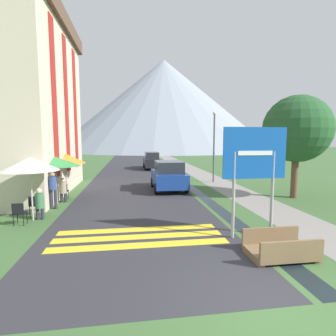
% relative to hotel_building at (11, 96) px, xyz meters
% --- Properties ---
extents(ground_plane, '(160.00, 160.00, 0.00)m').
position_rel_hotel_building_xyz_m(ground_plane, '(9.40, 8.00, -5.58)').
color(ground_plane, '#3D6033').
extents(road, '(6.40, 60.00, 0.01)m').
position_rel_hotel_building_xyz_m(road, '(6.90, 18.00, -5.58)').
color(road, '#2D2D33').
rests_on(road, ground_plane).
extents(footpath, '(2.20, 60.00, 0.01)m').
position_rel_hotel_building_xyz_m(footpath, '(13.00, 18.00, -5.58)').
color(footpath, gray).
rests_on(footpath, ground_plane).
extents(drainage_channel, '(0.60, 60.00, 0.00)m').
position_rel_hotel_building_xyz_m(drainage_channel, '(10.60, 18.00, -5.58)').
color(drainage_channel, black).
rests_on(drainage_channel, ground_plane).
extents(crosswalk_marking, '(5.44, 1.84, 0.01)m').
position_rel_hotel_building_xyz_m(crosswalk_marking, '(6.90, -8.01, -5.58)').
color(crosswalk_marking, yellow).
rests_on(crosswalk_marking, ground_plane).
extents(mountain_distant, '(65.54, 65.54, 27.38)m').
position_rel_hotel_building_xyz_m(mountain_distant, '(17.30, 66.04, 8.11)').
color(mountain_distant, gray).
rests_on(mountain_distant, ground_plane).
extents(hotel_building, '(6.47, 9.59, 10.31)m').
position_rel_hotel_building_xyz_m(hotel_building, '(0.00, 0.00, 0.00)').
color(hotel_building, beige).
rests_on(hotel_building, ground_plane).
extents(road_sign, '(2.08, 0.11, 3.54)m').
position_rel_hotel_building_xyz_m(road_sign, '(10.53, -8.51, -3.18)').
color(road_sign, '#9E9EA3').
rests_on(road_sign, ground_plane).
extents(footbridge, '(1.70, 1.10, 0.65)m').
position_rel_hotel_building_xyz_m(footbridge, '(10.60, -10.01, -5.36)').
color(footbridge, brown).
rests_on(footbridge, ground_plane).
extents(parked_car_near, '(2.00, 3.81, 1.82)m').
position_rel_hotel_building_xyz_m(parked_car_near, '(9.00, -0.25, -4.67)').
color(parked_car_near, navy).
rests_on(parked_car_near, ground_plane).
extents(parked_car_far, '(1.71, 4.44, 1.82)m').
position_rel_hotel_building_xyz_m(parked_car_far, '(8.92, 11.71, -4.67)').
color(parked_car_far, black).
rests_on(parked_car_far, ground_plane).
extents(cafe_chair_far_right, '(0.40, 0.40, 0.85)m').
position_rel_hotel_building_xyz_m(cafe_chair_far_right, '(3.17, -2.12, -5.07)').
color(cafe_chair_far_right, black).
rests_on(cafe_chair_far_right, ground_plane).
extents(cafe_chair_nearest, '(0.40, 0.40, 0.85)m').
position_rel_hotel_building_xyz_m(cafe_chair_nearest, '(2.57, -6.22, -5.07)').
color(cafe_chair_nearest, black).
rests_on(cafe_chair_nearest, ground_plane).
extents(cafe_chair_far_left, '(0.40, 0.40, 0.85)m').
position_rel_hotel_building_xyz_m(cafe_chair_far_left, '(2.65, -2.06, -5.07)').
color(cafe_chair_far_left, black).
rests_on(cafe_chair_far_left, ground_plane).
extents(cafe_chair_near_left, '(0.40, 0.40, 0.85)m').
position_rel_hotel_building_xyz_m(cafe_chair_near_left, '(2.72, -5.04, -5.07)').
color(cafe_chair_near_left, black).
rests_on(cafe_chair_near_left, ground_plane).
extents(cafe_chair_middle, '(0.40, 0.40, 0.85)m').
position_rel_hotel_building_xyz_m(cafe_chair_middle, '(2.65, -3.42, -5.07)').
color(cafe_chair_middle, black).
rests_on(cafe_chair_middle, ground_plane).
extents(cafe_umbrella_front_white, '(2.13, 2.13, 2.49)m').
position_rel_hotel_building_xyz_m(cafe_umbrella_front_white, '(2.84, -5.64, -3.36)').
color(cafe_umbrella_front_white, '#B7B2A8').
rests_on(cafe_umbrella_front_white, ground_plane).
extents(cafe_umbrella_middle_green, '(2.35, 2.35, 2.32)m').
position_rel_hotel_building_xyz_m(cafe_umbrella_middle_green, '(3.05, -2.99, -3.49)').
color(cafe_umbrella_middle_green, '#B7B2A8').
rests_on(cafe_umbrella_middle_green, ground_plane).
extents(cafe_umbrella_rear_orange, '(2.14, 2.14, 2.35)m').
position_rel_hotel_building_xyz_m(cafe_umbrella_rear_orange, '(3.05, -0.83, -3.50)').
color(cafe_umbrella_rear_orange, '#B7B2A8').
rests_on(cafe_umbrella_rear_orange, ground_plane).
extents(person_seated_near, '(0.32, 0.32, 1.26)m').
position_rel_hotel_building_xyz_m(person_seated_near, '(3.08, -5.55, -4.89)').
color(person_seated_near, '#282833').
rests_on(person_seated_near, ground_plane).
extents(person_standing_terrace, '(0.32, 0.32, 1.69)m').
position_rel_hotel_building_xyz_m(person_standing_terrace, '(3.16, -3.96, -4.60)').
color(person_standing_terrace, '#282833').
rests_on(person_standing_terrace, ground_plane).
extents(person_seated_far, '(0.32, 0.32, 1.23)m').
position_rel_hotel_building_xyz_m(person_seated_far, '(3.28, -2.69, -4.90)').
color(person_seated_far, '#282833').
rests_on(person_seated_far, ground_plane).
extents(streetlamp, '(0.28, 0.28, 5.18)m').
position_rel_hotel_building_xyz_m(streetlamp, '(12.74, 2.29, -2.51)').
color(streetlamp, '#515156').
rests_on(streetlamp, ground_plane).
extents(tree_by_path, '(3.53, 3.53, 5.48)m').
position_rel_hotel_building_xyz_m(tree_by_path, '(15.41, -3.39, -1.89)').
color(tree_by_path, brown).
rests_on(tree_by_path, ground_plane).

